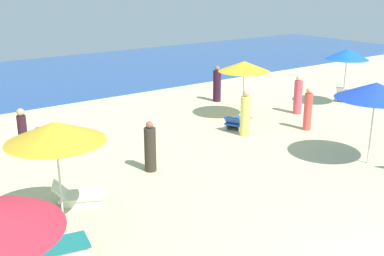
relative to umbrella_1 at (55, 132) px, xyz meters
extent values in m
cube|color=#254D92|center=(4.21, 17.15, -2.21)|extent=(60.00, 13.10, 0.12)
cylinder|color=silver|center=(0.00, 0.00, -1.25)|extent=(0.05, 0.05, 2.05)
cone|color=gold|center=(0.00, 0.00, 0.00)|extent=(2.20, 2.20, 0.45)
cube|color=silver|center=(0.73, 0.56, -2.18)|extent=(0.97, 0.49, 0.18)
cube|color=silver|center=(0.98, 1.07, -2.18)|extent=(0.97, 0.49, 0.18)
cube|color=silver|center=(0.85, 0.82, -2.06)|extent=(1.35, 1.11, 0.06)
cube|color=silver|center=(0.37, 1.05, -1.89)|extent=(0.62, 0.74, 0.39)
cube|color=silver|center=(-0.48, -0.87, -2.17)|extent=(1.04, 0.25, 0.21)
cube|color=#196C70|center=(-0.54, -1.16, -2.04)|extent=(1.28, 0.90, 0.06)
cube|color=#196C70|center=(-1.06, -1.05, -1.84)|extent=(0.52, 0.71, 0.43)
cylinder|color=silver|center=(9.09, -1.87, -1.25)|extent=(0.05, 0.05, 2.05)
cone|color=#1C40B9|center=(9.09, -1.87, 0.03)|extent=(2.38, 2.38, 0.49)
cylinder|color=silver|center=(14.34, 2.97, -1.23)|extent=(0.05, 0.05, 2.09)
cone|color=blue|center=(14.34, 2.97, 0.05)|extent=(1.88, 1.88, 0.47)
cube|color=silver|center=(15.37, 3.28, -2.15)|extent=(1.01, 0.36, 0.24)
cube|color=silver|center=(15.22, 3.73, -2.15)|extent=(1.01, 0.36, 0.24)
cube|color=silver|center=(15.29, 3.51, -2.00)|extent=(1.28, 0.90, 0.06)
cube|color=silver|center=(14.79, 3.34, -1.78)|extent=(0.47, 0.61, 0.48)
cube|color=silver|center=(15.59, 3.07, -2.17)|extent=(0.91, 0.57, 0.20)
cube|color=silver|center=(15.31, 3.52, -2.17)|extent=(0.91, 0.57, 0.20)
cube|color=#1654A1|center=(15.45, 3.29, -2.04)|extent=(1.31, 1.13, 0.06)
cube|color=#1654A1|center=(15.00, 3.02, -1.84)|extent=(0.58, 0.67, 0.43)
cylinder|color=silver|center=(9.33, 4.13, -1.30)|extent=(0.05, 0.05, 1.95)
cone|color=gold|center=(9.33, 4.13, -0.13)|extent=(2.07, 2.07, 0.41)
cube|color=silver|center=(8.53, 3.13, -2.17)|extent=(1.07, 0.56, 0.20)
cube|color=silver|center=(8.29, 3.60, -2.17)|extent=(1.07, 0.56, 0.20)
cube|color=#2957B5|center=(8.41, 3.36, -2.04)|extent=(1.45, 1.14, 0.06)
cube|color=#2957B5|center=(7.87, 3.09, -1.88)|extent=(0.57, 0.68, 0.37)
cylinder|color=#331722|center=(0.80, 5.25, -1.62)|extent=(0.41, 0.41, 1.30)
sphere|color=tan|center=(0.80, 5.25, -0.86)|extent=(0.25, 0.25, 0.25)
cylinder|color=#352D25|center=(3.36, 1.61, -1.61)|extent=(0.48, 0.48, 1.33)
sphere|color=#9C5C47|center=(3.36, 1.61, -0.85)|extent=(0.22, 0.22, 0.22)
cylinder|color=#DA4A5C|center=(11.68, 3.30, -1.57)|extent=(0.40, 0.40, 1.41)
sphere|color=beige|center=(11.68, 3.30, -0.75)|extent=(0.26, 0.26, 0.26)
cylinder|color=#F9E96B|center=(7.89, 2.42, -1.55)|extent=(0.47, 0.47, 1.45)
sphere|color=tan|center=(7.89, 2.42, -0.71)|extent=(0.25, 0.25, 0.25)
cylinder|color=#F04E48|center=(10.24, 1.54, -1.57)|extent=(0.43, 0.43, 1.41)
sphere|color=tan|center=(10.24, 1.54, -0.77)|extent=(0.23, 0.23, 0.23)
cylinder|color=#34142B|center=(10.29, 6.96, -1.55)|extent=(0.43, 0.43, 1.44)
sphere|color=#8F6849|center=(10.29, 6.96, -0.72)|extent=(0.25, 0.25, 0.25)
cube|color=#2063A6|center=(1.77, 6.66, -2.12)|extent=(0.58, 0.60, 0.31)
camera|label=1|loc=(-3.43, -9.65, 3.17)|focal=44.33mm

